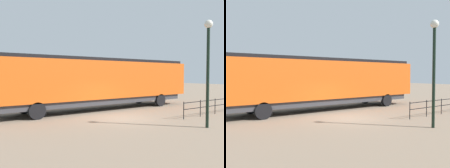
# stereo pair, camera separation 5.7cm
# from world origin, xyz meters

# --- Properties ---
(ground_plane) EXTENTS (120.00, 120.00, 0.00)m
(ground_plane) POSITION_xyz_m (0.00, 0.00, 0.00)
(ground_plane) COLOR #84705B
(locomotive) EXTENTS (3.17, 17.52, 4.14)m
(locomotive) POSITION_xyz_m (-4.17, 1.55, 2.33)
(locomotive) COLOR #D15114
(locomotive) RESTS_ON ground_plane
(lamp_post) EXTENTS (0.44, 0.44, 5.73)m
(lamp_post) POSITION_xyz_m (4.94, 2.00, 3.77)
(lamp_post) COLOR black
(lamp_post) RESTS_ON ground_plane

